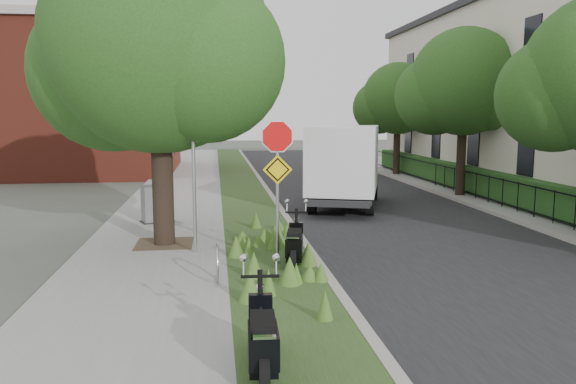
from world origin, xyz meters
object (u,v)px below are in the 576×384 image
scooter_near (295,248)px  sign_assembly (277,162)px  scooter_far (263,347)px  utility_cabinet (155,204)px  box_truck (345,162)px

scooter_near → sign_assembly: bearing=140.9°
scooter_far → sign_assembly: bearing=81.6°
utility_cabinet → scooter_far: bearing=-77.4°
sign_assembly → box_truck: 8.44m
scooter_near → utility_cabinet: utility_cabinet is taller
sign_assembly → scooter_far: bearing=-98.4°
scooter_near → scooter_far: bearing=-102.5°
sign_assembly → scooter_near: size_ratio=1.91×
scooter_near → box_truck: size_ratio=0.29×
sign_assembly → scooter_far: 5.63m
sign_assembly → box_truck: bearing=67.0°
scooter_far → box_truck: bearing=72.7°
scooter_near → scooter_far: size_ratio=0.96×
box_truck → utility_cabinet: 6.96m
scooter_near → utility_cabinet: bearing=122.3°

